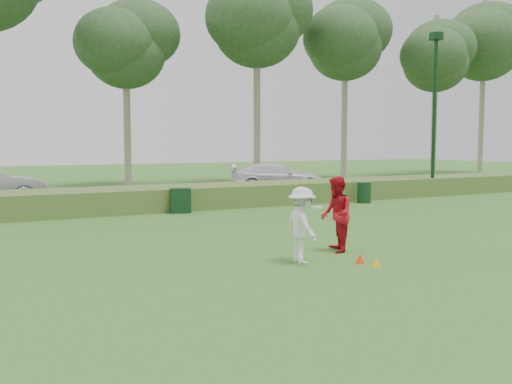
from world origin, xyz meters
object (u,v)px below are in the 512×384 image
lamp_post (435,85)px  cone_yellow (377,261)px  car_right (277,177)px  trash_bin (364,193)px  player_white (302,225)px  cone_orange (360,259)px  player_red (336,214)px  utility_cabinet (180,201)px

lamp_post → cone_yellow: 18.72m
car_right → trash_bin: bearing=-152.0°
player_white → cone_orange: size_ratio=7.51×
lamp_post → cone_orange: 18.55m
player_white → trash_bin: player_white is taller
lamp_post → player_white: lamp_post is taller
player_red → utility_cabinet: bearing=-152.1°
cone_orange → car_right: 18.58m
lamp_post → trash_bin: (-5.35, -1.16, -5.13)m
cone_orange → trash_bin: size_ratio=0.25×
lamp_post → utility_cabinet: bearing=-177.1°
cone_orange → cone_yellow: size_ratio=1.01×
player_white → lamp_post: bearing=-49.4°
cone_orange → cone_yellow: cone_orange is taller
utility_cabinet → car_right: 10.19m
cone_orange → car_right: car_right is taller
player_white → cone_yellow: player_white is taller
cone_yellow → car_right: car_right is taller
cone_orange → cone_yellow: (0.13, -0.42, -0.00)m
lamp_post → cone_orange: size_ratio=35.59×
player_white → cone_yellow: (1.24, -1.11, -0.75)m
player_white → player_red: bearing=-59.5°
lamp_post → player_red: bearing=-143.3°
player_white → cone_orange: 1.51m
cone_orange → utility_cabinet: bearing=91.5°
trash_bin → car_right: bearing=94.9°
utility_cabinet → trash_bin: (8.59, -0.44, -0.02)m
player_red → cone_yellow: player_red is taller
trash_bin → car_right: car_right is taller
cone_yellow → trash_bin: (8.18, 10.57, 0.35)m
player_white → cone_yellow: bearing=-126.9°
utility_cabinet → car_right: car_right is taller
trash_bin → lamp_post: bearing=12.2°
cone_yellow → player_white: bearing=138.3°
player_white → car_right: (8.84, 16.19, -0.05)m
cone_orange → utility_cabinet: (-0.28, 10.59, 0.37)m
player_red → cone_yellow: 2.01m
cone_orange → cone_yellow: bearing=-72.9°
player_red → car_right: player_red is taller
player_white → utility_cabinet: size_ratio=1.79×
cone_orange → trash_bin: 13.12m
lamp_post → trash_bin: 7.50m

